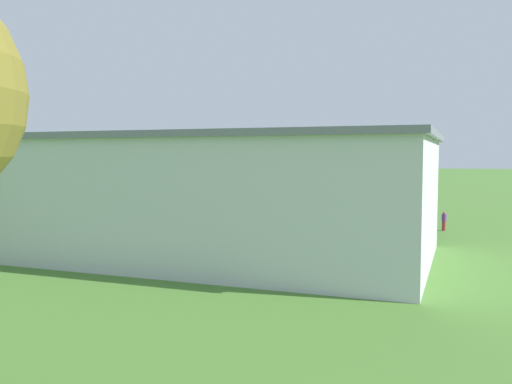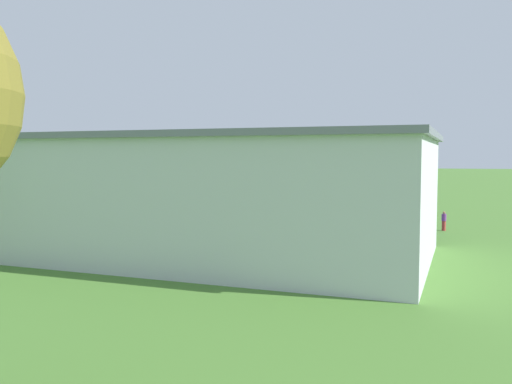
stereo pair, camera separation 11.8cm
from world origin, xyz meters
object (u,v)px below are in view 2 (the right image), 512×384
at_px(car_white, 6,209).
at_px(windsock, 180,165).
at_px(car_black, 127,214).
at_px(hangar, 213,195).
at_px(person_by_parked_cars, 196,211).
at_px(biplane, 257,182).
at_px(person_walking_on_apron, 444,221).
at_px(car_blue, 410,222).
at_px(car_orange, 72,210).

height_order(car_white, windsock, windsock).
relative_size(car_black, car_white, 0.96).
relative_size(hangar, person_by_parked_cars, 17.85).
height_order(car_black, car_white, car_white).
distance_m(hangar, biplane, 28.88).
height_order(car_white, person_walking_on_apron, person_walking_on_apron).
relative_size(hangar, person_walking_on_apron, 17.27).
distance_m(car_black, person_walking_on_apron, 28.11).
xyz_separation_m(person_walking_on_apron, windsock, (37.28, -27.04, 3.92)).
bearing_deg(hangar, windsock, -61.57).
bearing_deg(person_walking_on_apron, biplane, -31.87).
bearing_deg(biplane, car_blue, 140.36).
bearing_deg(hangar, person_by_parked_cars, -62.29).
height_order(person_by_parked_cars, windsock, windsock).
distance_m(hangar, car_white, 30.65).
relative_size(car_orange, windsock, 0.88).
distance_m(biplane, person_walking_on_apron, 24.11).
relative_size(biplane, person_walking_on_apron, 4.67).
xyz_separation_m(biplane, car_orange, (14.62, 14.67, -2.30)).
relative_size(car_blue, person_walking_on_apron, 2.65).
bearing_deg(person_walking_on_apron, hangar, 47.50).
height_order(car_black, person_walking_on_apron, person_walking_on_apron).
height_order(car_blue, person_by_parked_cars, car_blue).
bearing_deg(car_orange, car_blue, 179.91).
height_order(hangar, car_blue, hangar).
relative_size(hangar, biplane, 3.69).
distance_m(biplane, person_by_parked_cars, 11.65).
xyz_separation_m(biplane, person_by_parked_cars, (2.87, 11.04, -2.35)).
relative_size(car_blue, person_by_parked_cars, 2.73).
bearing_deg(car_white, car_orange, -171.03).
relative_size(biplane, car_black, 1.82).
bearing_deg(windsock, hangar, 118.43).
height_order(car_blue, car_black, car_blue).
bearing_deg(person_walking_on_apron, car_white, 4.24).
distance_m(car_blue, car_white, 39.51).
distance_m(car_blue, person_by_parked_cars, 20.97).
relative_size(car_blue, car_orange, 0.90).
bearing_deg(car_white, person_walking_on_apron, -175.76).
bearing_deg(car_white, person_by_parked_cars, -165.85).
bearing_deg(car_orange, person_walking_on_apron, -176.73).
bearing_deg(car_orange, car_black, 168.26).
bearing_deg(car_black, person_walking_on_apron, -172.90).
height_order(car_blue, car_orange, car_blue).
height_order(car_white, person_by_parked_cars, car_white).
bearing_deg(car_black, biplane, -114.97).
bearing_deg(car_orange, car_white, 8.97).
height_order(hangar, car_orange, hangar).
relative_size(person_by_parked_cars, person_walking_on_apron, 0.97).
bearing_deg(hangar, car_blue, -130.76).
relative_size(car_white, person_walking_on_apron, 2.67).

